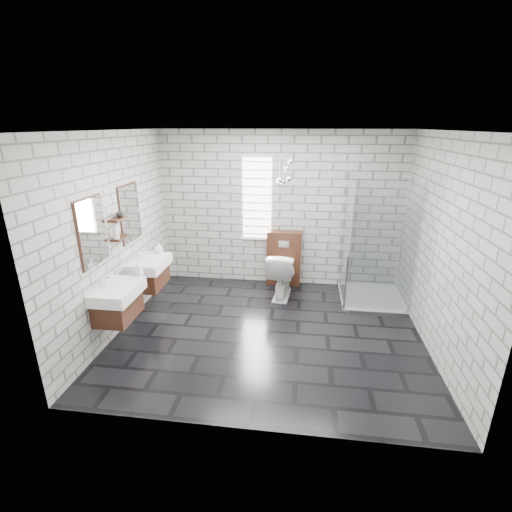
% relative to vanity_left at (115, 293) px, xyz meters
% --- Properties ---
extents(floor, '(4.20, 3.60, 0.02)m').
position_rel_vanity_left_xyz_m(floor, '(1.91, 0.58, -0.77)').
color(floor, black).
rests_on(floor, ground).
extents(ceiling, '(4.20, 3.60, 0.02)m').
position_rel_vanity_left_xyz_m(ceiling, '(1.91, 0.58, 1.95)').
color(ceiling, white).
rests_on(ceiling, wall_back).
extents(wall_back, '(4.20, 0.02, 2.70)m').
position_rel_vanity_left_xyz_m(wall_back, '(1.91, 2.39, 0.59)').
color(wall_back, '#A7A7A2').
rests_on(wall_back, floor).
extents(wall_front, '(4.20, 0.02, 2.70)m').
position_rel_vanity_left_xyz_m(wall_front, '(1.91, -1.23, 0.59)').
color(wall_front, '#A7A7A2').
rests_on(wall_front, floor).
extents(wall_left, '(0.02, 3.60, 2.70)m').
position_rel_vanity_left_xyz_m(wall_left, '(-0.20, 0.58, 0.59)').
color(wall_left, '#A7A7A2').
rests_on(wall_left, floor).
extents(wall_right, '(0.02, 3.60, 2.70)m').
position_rel_vanity_left_xyz_m(wall_right, '(4.02, 0.58, 0.59)').
color(wall_right, '#A7A7A2').
rests_on(wall_right, floor).
extents(vanity_left, '(0.47, 0.70, 1.57)m').
position_rel_vanity_left_xyz_m(vanity_left, '(0.00, 0.00, 0.00)').
color(vanity_left, '#402013').
rests_on(vanity_left, wall_left).
extents(vanity_right, '(0.47, 0.70, 1.57)m').
position_rel_vanity_left_xyz_m(vanity_right, '(0.00, 1.01, 0.00)').
color(vanity_right, '#402013').
rests_on(vanity_right, wall_left).
extents(shelf_lower, '(0.14, 0.30, 0.03)m').
position_rel_vanity_left_xyz_m(shelf_lower, '(-0.12, 0.53, 0.56)').
color(shelf_lower, '#402013').
rests_on(shelf_lower, wall_left).
extents(shelf_upper, '(0.14, 0.30, 0.03)m').
position_rel_vanity_left_xyz_m(shelf_upper, '(-0.12, 0.53, 0.82)').
color(shelf_upper, '#402013').
rests_on(shelf_upper, wall_left).
extents(window, '(0.56, 0.05, 1.48)m').
position_rel_vanity_left_xyz_m(window, '(1.51, 2.36, 0.79)').
color(window, white).
rests_on(window, wall_back).
extents(cistern_panel, '(0.60, 0.20, 1.00)m').
position_rel_vanity_left_xyz_m(cistern_panel, '(2.01, 2.28, -0.26)').
color(cistern_panel, '#402013').
rests_on(cistern_panel, floor).
extents(flush_plate, '(0.18, 0.01, 0.12)m').
position_rel_vanity_left_xyz_m(flush_plate, '(2.01, 2.17, 0.04)').
color(flush_plate, silver).
rests_on(flush_plate, cistern_panel).
extents(shower_enclosure, '(1.00, 1.00, 2.03)m').
position_rel_vanity_left_xyz_m(shower_enclosure, '(3.41, 1.76, -0.25)').
color(shower_enclosure, white).
rests_on(shower_enclosure, floor).
extents(pendant_cluster, '(0.25, 0.25, 0.84)m').
position_rel_vanity_left_xyz_m(pendant_cluster, '(2.02, 1.95, 1.29)').
color(pendant_cluster, silver).
rests_on(pendant_cluster, ceiling).
extents(toilet, '(0.51, 0.81, 0.79)m').
position_rel_vanity_left_xyz_m(toilet, '(2.01, 1.79, -0.36)').
color(toilet, white).
rests_on(toilet, floor).
extents(soap_bottle_a, '(0.09, 0.10, 0.20)m').
position_rel_vanity_left_xyz_m(soap_bottle_a, '(0.17, 0.37, 0.19)').
color(soap_bottle_a, '#B2B2B2').
rests_on(soap_bottle_a, vanity_left).
extents(soap_bottle_b, '(0.17, 0.17, 0.17)m').
position_rel_vanity_left_xyz_m(soap_bottle_b, '(0.07, 1.31, 0.18)').
color(soap_bottle_b, '#B2B2B2').
rests_on(soap_bottle_b, vanity_right).
extents(soap_bottle_c, '(0.09, 0.09, 0.22)m').
position_rel_vanity_left_xyz_m(soap_bottle_c, '(-0.11, 0.42, 0.69)').
color(soap_bottle_c, '#B2B2B2').
rests_on(soap_bottle_c, shelf_lower).
extents(vase, '(0.12, 0.12, 0.10)m').
position_rel_vanity_left_xyz_m(vase, '(-0.11, 0.58, 0.89)').
color(vase, '#B2B2B2').
rests_on(vase, shelf_upper).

